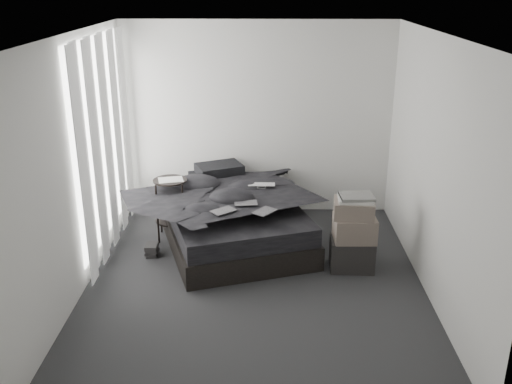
{
  "coord_description": "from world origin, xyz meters",
  "views": [
    {
      "loc": [
        0.11,
        -5.41,
        3.1
      ],
      "look_at": [
        0.0,
        0.8,
        0.75
      ],
      "focal_mm": 40.0,
      "sensor_mm": 36.0,
      "label": 1
    }
  ],
  "objects_px": {
    "bed": "(233,232)",
    "laptop": "(262,181)",
    "side_stand": "(172,209)",
    "box_lower": "(352,253)"
  },
  "relations": [
    {
      "from": "box_lower",
      "to": "laptop",
      "type": "bearing_deg",
      "value": 141.65
    },
    {
      "from": "laptop",
      "to": "side_stand",
      "type": "distance_m",
      "value": 1.18
    },
    {
      "from": "side_stand",
      "to": "box_lower",
      "type": "bearing_deg",
      "value": -19.85
    },
    {
      "from": "bed",
      "to": "laptop",
      "type": "distance_m",
      "value": 0.72
    },
    {
      "from": "bed",
      "to": "laptop",
      "type": "xyz_separation_m",
      "value": [
        0.35,
        0.16,
        0.61
      ]
    },
    {
      "from": "side_stand",
      "to": "laptop",
      "type": "bearing_deg",
      "value": 1.85
    },
    {
      "from": "box_lower",
      "to": "bed",
      "type": "bearing_deg",
      "value": 154.73
    },
    {
      "from": "laptop",
      "to": "box_lower",
      "type": "height_order",
      "value": "laptop"
    },
    {
      "from": "bed",
      "to": "laptop",
      "type": "bearing_deg",
      "value": 7.5
    },
    {
      "from": "bed",
      "to": "box_lower",
      "type": "bearing_deg",
      "value": -43.1
    }
  ]
}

